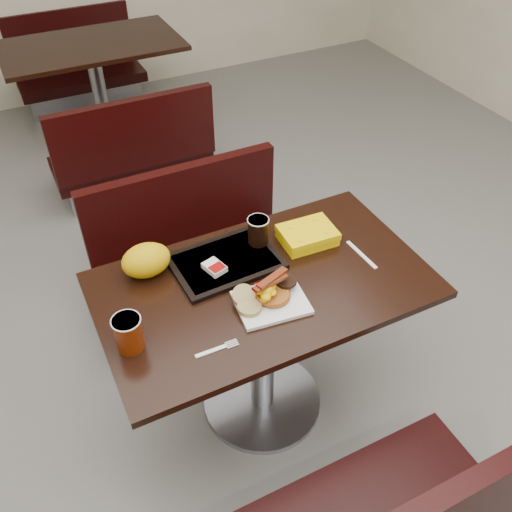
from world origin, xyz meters
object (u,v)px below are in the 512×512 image
platter (271,303)px  hashbrown_sleeve_left (214,267)px  table_far (100,95)px  paper_bag (146,260)px  bench_far_n (79,63)px  knife (361,255)px  clamshell (307,235)px  bench_near_n (199,251)px  pancake_stack (273,294)px  fork (211,351)px  table_near (263,349)px  coffee_cup_near (129,333)px  bench_far_s (129,141)px  tray (225,262)px  bench_near_s (360,504)px  coffee_cup_far (258,231)px

platter → hashbrown_sleeve_left: size_ratio=2.96×
table_far → paper_bag: (-0.36, -2.37, 0.44)m
bench_far_n → knife: (0.40, -3.33, 0.39)m
knife → clamshell: (-0.14, 0.17, 0.03)m
bench_near_n → hashbrown_sleeve_left: 0.73m
table_far → pancake_stack: pancake_stack is taller
bench_near_n → pancake_stack: pancake_stack is taller
platter → pancake_stack: bearing=55.5°
bench_far_n → pancake_stack: bearing=-90.1°
table_far → fork: bearing=-96.0°
paper_bag → table_near: bearing=-33.1°
bench_near_n → knife: size_ratio=5.61×
table_far → coffee_cup_near: bearing=-100.9°
coffee_cup_near → knife: coffee_cup_near is taller
clamshell → paper_bag: paper_bag is taller
bench_near_n → bench_far_s: (0.00, 1.20, 0.00)m
bench_near_n → bench_far_n: 2.60m
bench_near_n → clamshell: (0.26, -0.57, 0.42)m
platter → coffee_cup_near: 0.49m
bench_near_n → bench_far_n: same height
bench_far_n → clamshell: bearing=-85.3°
table_near → bench_far_n: table_near is taller
tray → clamshell: size_ratio=1.87×
table_near → knife: bearing=-4.4°
table_far → bench_far_s: 0.70m
bench_near_s → clamshell: (0.26, 0.83, 0.42)m
bench_near_n → pancake_stack: 0.89m
bench_far_s → paper_bag: (-0.36, -1.67, 0.45)m
coffee_cup_near → coffee_cup_far: size_ratio=1.15×
knife → clamshell: size_ratio=0.85×
fork → clamshell: bearing=33.1°
bench_far_s → paper_bag: size_ratio=5.54×
platter → tray: (-0.06, 0.26, 0.00)m
bench_near_n → coffee_cup_far: (0.08, -0.50, 0.46)m
bench_far_n → platter: platter is taller
table_near → table_far: bearing=90.0°
bench_near_s → clamshell: 0.97m
table_far → coffee_cup_far: size_ratio=11.10×
platter → knife: size_ratio=1.36×
coffee_cup_far → bench_far_s: bearing=92.5°
bench_near_n → table_far: bearing=90.0°
fork → pancake_stack: bearing=24.0°
bench_far_n → fork: size_ratio=6.84×
bench_far_n → coffee_cup_far: coffee_cup_far is taller
pancake_stack → coffee_cup_far: (0.08, 0.28, 0.05)m
tray → hashbrown_sleeve_left: bearing=-153.3°
pancake_stack → fork: pancake_stack is taller
fork → coffee_cup_far: bearing=48.9°
fork → hashbrown_sleeve_left: 0.37m
fork → bench_near_n: bearing=73.4°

